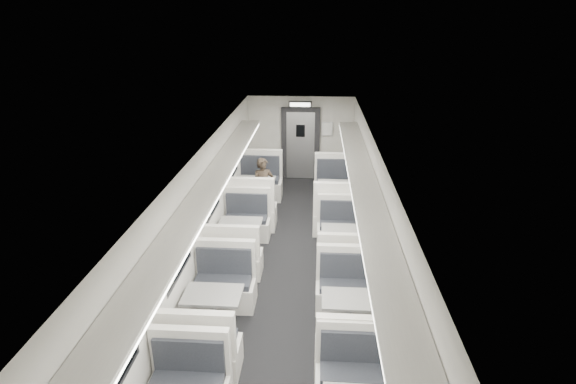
# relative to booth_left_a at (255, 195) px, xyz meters

# --- Properties ---
(room) EXTENTS (3.24, 12.24, 2.64)m
(room) POSITION_rel_booth_left_a_xyz_m (1.00, -3.47, 0.78)
(room) COLOR black
(room) RESTS_ON ground
(booth_left_a) EXTENTS (1.16, 2.36, 1.26)m
(booth_left_a) POSITION_rel_booth_left_a_xyz_m (0.00, 0.00, 0.00)
(booth_left_a) COLOR beige
(booth_left_a) RESTS_ON room
(booth_left_b) EXTENTS (1.00, 2.04, 1.09)m
(booth_left_b) POSITION_rel_booth_left_a_xyz_m (0.00, -2.14, -0.06)
(booth_left_b) COLOR beige
(booth_left_b) RESTS_ON room
(booth_left_c) EXTENTS (1.02, 2.07, 1.11)m
(booth_left_c) POSITION_rel_booth_left_a_xyz_m (0.00, -4.59, -0.05)
(booth_left_c) COLOR beige
(booth_left_c) RESTS_ON room
(booth_right_a) EXTENTS (1.15, 2.34, 1.25)m
(booth_right_a) POSITION_rel_booth_left_a_xyz_m (2.00, -0.15, -0.00)
(booth_right_a) COLOR beige
(booth_right_a) RESTS_ON room
(booth_right_b) EXTENTS (0.97, 1.96, 1.05)m
(booth_right_b) POSITION_rel_booth_left_a_xyz_m (2.00, -2.27, -0.07)
(booth_right_b) COLOR beige
(booth_right_b) RESTS_ON room
(booth_right_c) EXTENTS (0.98, 1.99, 1.07)m
(booth_right_c) POSITION_rel_booth_left_a_xyz_m (2.00, -4.53, -0.07)
(booth_right_c) COLOR beige
(booth_right_c) RESTS_ON room
(passenger) EXTENTS (0.60, 0.50, 1.43)m
(passenger) POSITION_rel_booth_left_a_xyz_m (0.23, -0.22, 0.29)
(passenger) COLOR black
(passenger) RESTS_ON room
(window_a) EXTENTS (0.02, 1.18, 0.84)m
(window_a) POSITION_rel_booth_left_a_xyz_m (-0.49, -0.07, 0.93)
(window_a) COLOR black
(window_a) RESTS_ON room
(window_b) EXTENTS (0.02, 1.18, 0.84)m
(window_b) POSITION_rel_booth_left_a_xyz_m (-0.49, -2.27, 0.93)
(window_b) COLOR black
(window_b) RESTS_ON room
(window_c) EXTENTS (0.02, 1.18, 0.84)m
(window_c) POSITION_rel_booth_left_a_xyz_m (-0.49, -4.47, 0.93)
(window_c) COLOR black
(window_c) RESTS_ON room
(window_d) EXTENTS (0.02, 1.18, 0.84)m
(window_d) POSITION_rel_booth_left_a_xyz_m (-0.49, -6.67, 0.93)
(window_d) COLOR black
(window_d) RESTS_ON room
(luggage_rack_left) EXTENTS (0.46, 10.40, 0.09)m
(luggage_rack_left) POSITION_rel_booth_left_a_xyz_m (-0.24, -3.77, 1.49)
(luggage_rack_left) COLOR beige
(luggage_rack_left) RESTS_ON room
(luggage_rack_right) EXTENTS (0.46, 10.40, 0.09)m
(luggage_rack_right) POSITION_rel_booth_left_a_xyz_m (2.24, -3.77, 1.49)
(luggage_rack_right) COLOR beige
(luggage_rack_right) RESTS_ON room
(vestibule_door) EXTENTS (1.10, 0.13, 2.10)m
(vestibule_door) POSITION_rel_booth_left_a_xyz_m (1.00, 2.46, 0.62)
(vestibule_door) COLOR black
(vestibule_door) RESTS_ON room
(exit_sign) EXTENTS (0.62, 0.12, 0.16)m
(exit_sign) POSITION_rel_booth_left_a_xyz_m (1.00, 1.97, 1.86)
(exit_sign) COLOR black
(exit_sign) RESTS_ON room
(wall_notice) EXTENTS (0.32, 0.02, 0.40)m
(wall_notice) POSITION_rel_booth_left_a_xyz_m (1.75, 2.45, 1.08)
(wall_notice) COLOR white
(wall_notice) RESTS_ON room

